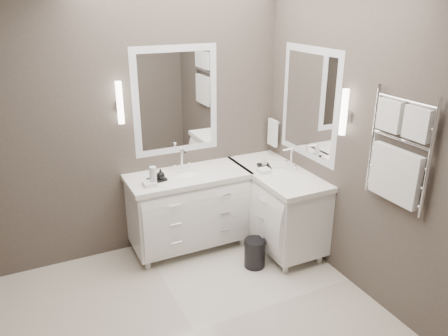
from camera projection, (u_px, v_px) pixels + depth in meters
name	position (u px, v px, depth m)	size (l,w,h in m)	color
floor	(194.00, 331.00, 3.53)	(3.20, 3.00, 0.01)	beige
wall_back	(133.00, 125.00, 4.31)	(3.20, 0.01, 2.70)	#4A413B
wall_front	(324.00, 303.00, 1.78)	(3.20, 0.01, 2.70)	#4A413B
wall_right	(366.00, 146.00, 3.69)	(0.01, 3.00, 2.70)	#4A413B
vanity_back	(189.00, 206.00, 4.57)	(1.24, 0.59, 0.97)	white
vanity_right	(276.00, 202.00, 4.65)	(0.59, 1.24, 0.97)	white
mirror_back	(176.00, 101.00, 4.40)	(0.90, 0.02, 1.10)	white
mirror_right	(309.00, 104.00, 4.29)	(0.02, 0.90, 1.10)	white
sconce_back	(120.00, 104.00, 4.10)	(0.06, 0.06, 0.40)	white
sconce_right	(344.00, 113.00, 3.76)	(0.06, 0.06, 0.40)	white
towel_bar_corner	(273.00, 132.00, 4.89)	(0.03, 0.22, 0.30)	white
towel_ladder	(398.00, 156.00, 3.32)	(0.06, 0.58, 0.90)	white
waste_bin	(255.00, 253.00, 4.35)	(0.21, 0.21, 0.29)	black
amenity_tray_back	(157.00, 179.00, 4.27)	(0.17, 0.12, 0.02)	black
amenity_tray_right	(264.00, 167.00, 4.59)	(0.12, 0.16, 0.02)	black
water_bottle	(153.00, 176.00, 4.13)	(0.07, 0.07, 0.19)	silver
soap_bottle_a	(153.00, 172.00, 4.24)	(0.06, 0.06, 0.13)	white
soap_bottle_b	(161.00, 174.00, 4.23)	(0.08, 0.08, 0.10)	black
soap_bottle_c	(264.00, 159.00, 4.56)	(0.06, 0.06, 0.15)	white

